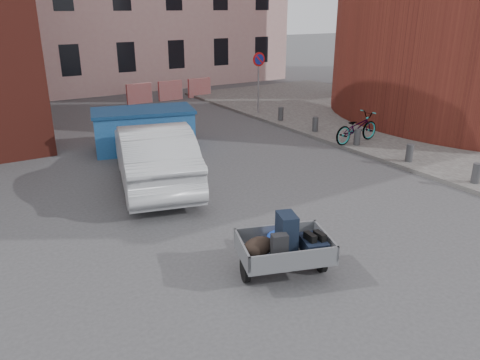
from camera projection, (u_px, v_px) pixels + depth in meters
ground at (274, 224)px, 10.55m from camera, size 120.00×120.00×0.00m
sidewalk at (418, 128)px, 18.67m from camera, size 9.00×24.00×0.12m
no_parking_sign at (259, 70)px, 20.36m from camera, size 0.60×0.09×2.65m
bollards at (357, 137)px, 16.09m from camera, size 0.22×9.02×0.55m
barriers at (170, 90)px, 24.38m from camera, size 4.70×0.18×1.00m
trailer at (284, 246)px, 8.32m from camera, size 1.87×1.97×1.20m
dumpster at (144, 129)px, 15.84m from camera, size 3.66×2.50×1.40m
silver_car at (154, 154)px, 12.66m from camera, size 3.08×5.50×1.72m
bicycle at (357, 128)px, 16.31m from camera, size 2.02×0.80×1.04m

